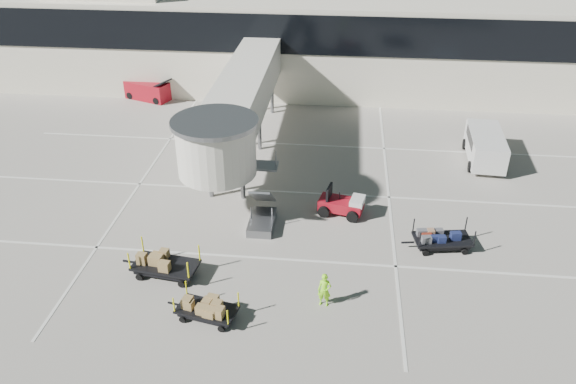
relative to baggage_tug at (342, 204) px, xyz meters
name	(u,v)px	position (x,y,z in m)	size (l,w,h in m)	color
ground	(275,284)	(-3.12, -6.84, -0.62)	(140.00, 140.00, 0.00)	#AEA79C
lane_markings	(283,189)	(-3.79, 2.49, -0.61)	(40.00, 30.00, 0.02)	silver
terminal	(311,39)	(-3.47, 23.10, 3.48)	(64.00, 12.11, 15.20)	beige
jet_bridge	(237,107)	(-7.09, 5.43, 3.66)	(5.70, 20.40, 6.03)	beige
baggage_tug	(342,204)	(0.00, 0.00, 0.00)	(2.81, 2.13, 1.71)	maroon
suitcase_cart	(443,240)	(5.46, -2.93, -0.12)	(3.79, 1.96, 1.45)	black
box_cart_near	(209,309)	(-5.81, -9.56, -0.07)	(3.43, 1.90, 1.31)	black
box_cart_far	(166,266)	(-8.60, -6.78, -0.04)	(4.06, 2.04, 1.56)	black
ground_worker	(324,290)	(-0.66, -8.11, 0.25)	(0.63, 0.41, 1.74)	#7EDF17
minivan	(485,144)	(9.64, 8.02, 0.60)	(2.65, 5.51, 2.04)	silver
belt_loader	(148,91)	(-17.36, 17.15, 0.15)	(4.49, 2.93, 2.03)	maroon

